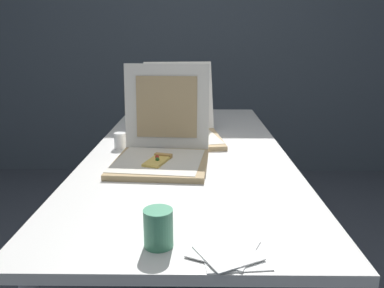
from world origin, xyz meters
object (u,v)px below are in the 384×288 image
(pizza_box_middle, at_px, (182,129))
(cup_white_mid, at_px, (120,140))
(cup_printed_front, at_px, (158,228))
(napkin_pile, at_px, (229,252))
(cup_white_far, at_px, (149,124))
(table, at_px, (188,158))
(pizza_box_front, at_px, (162,150))

(pizza_box_middle, distance_m, cup_white_mid, 0.33)
(cup_white_mid, xyz_separation_m, cup_printed_front, (0.26, -0.87, 0.01))
(napkin_pile, bearing_deg, cup_white_far, 105.05)
(table, height_order, pizza_box_middle, pizza_box_middle)
(napkin_pile, bearing_deg, pizza_box_front, 107.67)
(pizza_box_middle, bearing_deg, napkin_pile, -89.38)
(napkin_pile, bearing_deg, pizza_box_middle, 97.96)
(cup_white_far, bearing_deg, table, -57.25)
(pizza_box_middle, xyz_separation_m, cup_white_mid, (-0.28, -0.17, -0.02))
(pizza_box_front, distance_m, cup_white_far, 0.58)
(table, distance_m, cup_printed_front, 0.89)
(cup_white_mid, relative_size, napkin_pile, 0.35)
(cup_white_mid, xyz_separation_m, cup_white_far, (0.09, 0.35, 0.00))
(cup_white_far, relative_size, napkin_pile, 0.35)
(cup_white_mid, bearing_deg, napkin_pile, -64.56)
(pizza_box_middle, distance_m, cup_white_far, 0.26)
(cup_white_far, distance_m, cup_printed_front, 1.24)
(table, relative_size, cup_white_mid, 27.73)
(cup_white_mid, relative_size, cup_printed_front, 0.75)
(cup_white_mid, distance_m, cup_printed_front, 0.91)
(cup_white_mid, bearing_deg, pizza_box_front, -45.79)
(table, bearing_deg, cup_white_far, 122.75)
(pizza_box_middle, bearing_deg, pizza_box_front, -107.45)
(pizza_box_middle, relative_size, napkin_pile, 2.65)
(cup_white_mid, xyz_separation_m, napkin_pile, (0.43, -0.91, -0.03))
(pizza_box_front, bearing_deg, cup_white_far, 105.81)
(cup_white_far, height_order, napkin_pile, cup_white_far)
(pizza_box_middle, xyz_separation_m, cup_white_far, (-0.19, 0.18, -0.02))
(cup_white_far, relative_size, cup_printed_front, 0.75)
(table, xyz_separation_m, cup_white_mid, (-0.31, -0.01, 0.09))
(napkin_pile, bearing_deg, cup_printed_front, 168.90)
(pizza_box_front, xyz_separation_m, cup_white_far, (-0.12, 0.57, -0.02))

